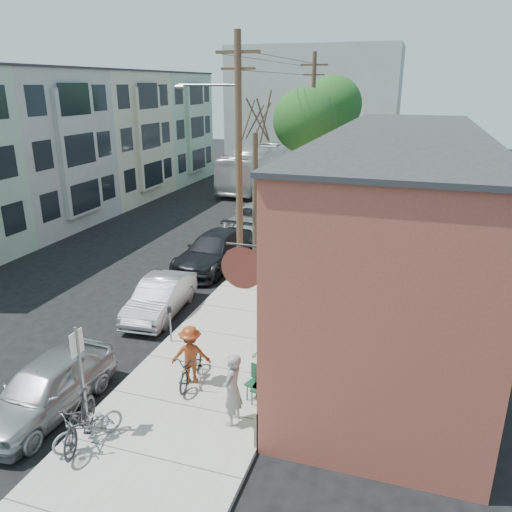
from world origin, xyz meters
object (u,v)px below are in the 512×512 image
(patron_grey, at_px, (232,389))
(car_2, at_px, (215,251))
(tree_bare, at_px, (255,204))
(car_1, at_px, (160,297))
(patron_green, at_px, (262,357))
(parked_bike_b, at_px, (88,427))
(patio_chair_b, at_px, (256,383))
(tree_leafy_far, at_px, (333,105))
(tree_leafy_mid, at_px, (305,121))
(car_0, at_px, (46,388))
(parked_bike_a, at_px, (80,419))
(bus, at_px, (257,167))
(cyclist, at_px, (191,355))
(parking_meter_near, at_px, (170,318))
(sign_post, at_px, (80,370))
(utility_pole_near, at_px, (237,156))
(car_3, at_px, (255,219))
(patio_chair_a, at_px, (261,388))
(parking_meter_far, at_px, (253,242))

(patron_grey, bearing_deg, car_2, -148.88)
(tree_bare, xyz_separation_m, car_1, (-2.00, -5.31, -2.52))
(patron_green, distance_m, parked_bike_b, 4.83)
(patron_green, bearing_deg, patio_chair_b, -3.38)
(tree_leafy_far, bearing_deg, tree_leafy_mid, -90.00)
(tree_leafy_mid, distance_m, car_0, 21.88)
(parked_bike_a, bearing_deg, bus, 84.03)
(tree_bare, relative_size, tree_leafy_far, 0.70)
(cyclist, height_order, parked_bike_b, cyclist)
(parking_meter_near, distance_m, car_0, 4.43)
(car_0, bearing_deg, tree_leafy_mid, 86.95)
(sign_post, xyz_separation_m, tree_leafy_mid, (0.45, 21.58, 4.28))
(patron_green, bearing_deg, utility_pole_near, -164.56)
(tree_leafy_far, bearing_deg, car_3, -98.47)
(utility_pole_near, height_order, patio_chair_a, utility_pole_near)
(tree_leafy_mid, bearing_deg, car_3, -120.05)
(bus, bearing_deg, patio_chair_a, -70.67)
(utility_pole_near, bearing_deg, sign_post, -90.21)
(tree_leafy_mid, distance_m, patron_grey, 21.01)
(sign_post, bearing_deg, patio_chair_b, 35.74)
(parking_meter_far, bearing_deg, cyclist, -81.24)
(patron_grey, relative_size, bus, 0.16)
(tree_leafy_far, bearing_deg, parking_meter_near, -91.17)
(car_0, height_order, car_2, car_2)
(sign_post, bearing_deg, parked_bike_a, -74.29)
(utility_pole_near, bearing_deg, car_3, 102.42)
(sign_post, xyz_separation_m, tree_leafy_far, (0.45, 31.56, 4.81))
(patron_green, relative_size, car_2, 0.29)
(parked_bike_b, xyz_separation_m, car_0, (-1.88, 0.86, 0.13))
(parking_meter_far, xyz_separation_m, tree_leafy_mid, (0.55, 8.23, 5.13))
(utility_pole_near, distance_m, patron_grey, 10.95)
(car_0, relative_size, bus, 0.37)
(parking_meter_near, bearing_deg, parked_bike_b, -85.08)
(sign_post, distance_m, utility_pole_near, 11.47)
(car_1, relative_size, bus, 0.35)
(patron_grey, distance_m, parked_bike_a, 3.65)
(car_0, xyz_separation_m, bus, (-3.97, 30.53, 0.90))
(utility_pole_near, distance_m, car_3, 8.72)
(sign_post, distance_m, patron_green, 4.85)
(utility_pole_near, distance_m, tree_leafy_far, 20.70)
(parking_meter_near, height_order, bus, bus)
(parking_meter_near, relative_size, car_2, 0.22)
(tree_bare, height_order, tree_leafy_mid, tree_leafy_mid)
(tree_bare, distance_m, patio_chair_b, 10.27)
(patron_green, height_order, bus, bus)
(utility_pole_near, xyz_separation_m, tree_leafy_far, (0.41, 20.66, 1.24))
(cyclist, xyz_separation_m, car_1, (-3.09, 3.95, -0.32))
(patio_chair_a, height_order, cyclist, cyclist)
(cyclist, bearing_deg, patron_grey, 123.75)
(tree_leafy_mid, distance_m, bus, 12.01)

